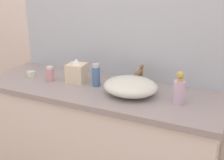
{
  "coord_description": "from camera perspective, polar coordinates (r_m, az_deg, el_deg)",
  "views": [
    {
      "loc": [
        0.86,
        -1.19,
        1.58
      ],
      "look_at": [
        0.11,
        0.38,
        0.96
      ],
      "focal_mm": 45.25,
      "sensor_mm": 36.0,
      "label": 1
    }
  ],
  "objects": [
    {
      "name": "bathroom_wall_rear",
      "position": [
        2.12,
        1.41,
        11.96
      ],
      "size": [
        6.0,
        0.06,
        2.6
      ],
      "primitive_type": "cube",
      "color": "silver",
      "rests_on": "ground"
    },
    {
      "name": "vanity_counter",
      "position": [
        2.14,
        -2.93,
        -12.56
      ],
      "size": [
        1.69,
        0.58,
        0.88
      ],
      "color": "white",
      "rests_on": "ground"
    },
    {
      "name": "wall_mirror_panel",
      "position": [
        2.08,
        0.54,
        14.93
      ],
      "size": [
        1.62,
        0.01,
        1.06
      ],
      "primitive_type": "cube",
      "color": "#B2BCC6",
      "rests_on": "vanity_counter"
    },
    {
      "name": "sink_basin",
      "position": [
        1.81,
        3.74,
        -1.26
      ],
      "size": [
        0.35,
        0.32,
        0.11
      ],
      "primitive_type": "ellipsoid",
      "color": "silver",
      "rests_on": "vanity_counter"
    },
    {
      "name": "faucet",
      "position": [
        1.96,
        5.69,
        1.13
      ],
      "size": [
        0.03,
        0.12,
        0.14
      ],
      "color": "brown",
      "rests_on": "vanity_counter"
    },
    {
      "name": "soap_dispenser",
      "position": [
        1.71,
        13.43,
        -2.01
      ],
      "size": [
        0.07,
        0.07,
        0.2
      ],
      "color": "silver",
      "rests_on": "vanity_counter"
    },
    {
      "name": "lotion_bottle",
      "position": [
        1.95,
        -3.25,
        0.93
      ],
      "size": [
        0.06,
        0.06,
        0.16
      ],
      "color": "#4D709D",
      "rests_on": "vanity_counter"
    },
    {
      "name": "perfume_bottle",
      "position": [
        2.11,
        -12.43,
        1.2
      ],
      "size": [
        0.06,
        0.06,
        0.11
      ],
      "color": "#D595A0",
      "rests_on": "vanity_counter"
    },
    {
      "name": "tissue_box",
      "position": [
        2.05,
        -7.13,
        1.67
      ],
      "size": [
        0.14,
        0.14,
        0.17
      ],
      "color": "beige",
      "rests_on": "vanity_counter"
    },
    {
      "name": "candle_jar",
      "position": [
        2.23,
        -16.03,
        1.13
      ],
      "size": [
        0.06,
        0.06,
        0.04
      ],
      "primitive_type": "cylinder",
      "color": "silver",
      "rests_on": "vanity_counter"
    }
  ]
}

